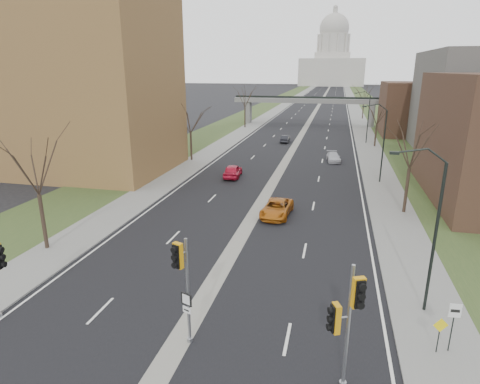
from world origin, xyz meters
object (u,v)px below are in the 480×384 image
at_px(car_left_near, 233,171).
at_px(car_left_far, 285,139).
at_px(warning_sign, 440,330).
at_px(speed_limit_sign, 454,319).
at_px(car_right_mid, 333,157).
at_px(car_right_near, 277,208).
at_px(signal_pole_right, 347,313).
at_px(signal_pole_median, 182,274).

relative_size(car_left_near, car_left_far, 1.21).
xyz_separation_m(warning_sign, car_left_far, (-13.68, 53.14, -0.64)).
relative_size(speed_limit_sign, car_right_mid, 0.58).
xyz_separation_m(speed_limit_sign, car_left_near, (-17.29, 27.82, -1.02)).
bearing_deg(car_right_mid, car_right_near, -108.74).
bearing_deg(car_right_near, signal_pole_right, -70.39).
height_order(warning_sign, car_left_near, warning_sign).
distance_m(warning_sign, car_left_far, 54.88).
bearing_deg(warning_sign, car_right_near, 105.81).
bearing_deg(speed_limit_sign, signal_pole_median, -174.44).
bearing_deg(signal_pole_right, car_right_mid, 67.43).
height_order(signal_pole_right, car_right_near, signal_pole_right).
relative_size(signal_pole_right, warning_sign, 3.10).
xyz_separation_m(warning_sign, car_right_mid, (-5.20, 39.55, -0.65)).
relative_size(speed_limit_sign, car_left_far, 0.65).
distance_m(speed_limit_sign, car_right_mid, 39.77).
xyz_separation_m(car_right_near, car_right_mid, (4.48, 23.41, -0.08)).
bearing_deg(car_right_mid, signal_pole_right, -96.60).
relative_size(signal_pole_median, signal_pole_right, 0.97).
distance_m(signal_pole_median, car_left_near, 30.72).
relative_size(signal_pole_median, speed_limit_sign, 2.17).
bearing_deg(car_left_far, speed_limit_sign, 105.94).
height_order(warning_sign, car_right_near, warning_sign).
relative_size(warning_sign, car_right_near, 0.36).
bearing_deg(car_left_near, car_left_far, -101.42).
height_order(warning_sign, car_right_mid, warning_sign).
distance_m(car_left_near, car_right_near, 13.84).
bearing_deg(car_right_near, car_right_mid, 83.03).
height_order(signal_pole_median, signal_pole_right, signal_pole_right).
distance_m(signal_pole_median, warning_sign, 11.70).
bearing_deg(car_right_near, signal_pole_median, -91.09).
xyz_separation_m(signal_pole_median, car_right_mid, (6.06, 41.60, -3.08)).
height_order(warning_sign, car_left_far, warning_sign).
bearing_deg(warning_sign, car_right_mid, 82.34).
bearing_deg(car_left_near, signal_pole_median, 95.87).
xyz_separation_m(signal_pole_median, signal_pole_right, (7.03, -1.17, -0.11)).
height_order(signal_pole_median, speed_limit_sign, signal_pole_median).
xyz_separation_m(signal_pole_median, warning_sign, (11.26, 2.05, -2.43)).
distance_m(signal_pole_right, car_left_near, 33.79).
bearing_deg(signal_pole_median, car_left_near, 121.11).
distance_m(car_left_near, car_right_mid, 16.31).
height_order(car_left_near, car_right_mid, car_left_near).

